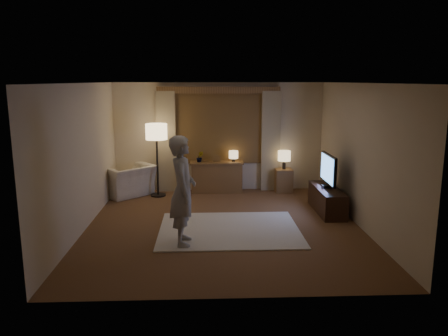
{
  "coord_description": "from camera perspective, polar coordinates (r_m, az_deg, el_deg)",
  "views": [
    {
      "loc": [
        -0.32,
        -7.71,
        2.65
      ],
      "look_at": [
        0.04,
        0.6,
        0.97
      ],
      "focal_mm": 35.0,
      "sensor_mm": 36.0,
      "label": 1
    }
  ],
  "objects": [
    {
      "name": "person",
      "position": [
        7.04,
        -5.42,
        -2.95
      ],
      "size": [
        0.45,
        0.66,
        1.78
      ],
      "primitive_type": "imported",
      "rotation": [
        0.0,
        0.0,
        1.6
      ],
      "color": "#B3ADA5",
      "rests_on": "rug"
    },
    {
      "name": "rug",
      "position": [
        7.93,
        0.7,
        -8.03
      ],
      "size": [
        2.5,
        2.0,
        0.02
      ],
      "primitive_type": "cube",
      "color": "beige",
      "rests_on": "floor"
    },
    {
      "name": "tv_stand",
      "position": [
        9.16,
        13.31,
        -4.08
      ],
      "size": [
        0.45,
        1.4,
        0.5
      ],
      "primitive_type": "cube",
      "color": "black",
      "rests_on": "floor"
    },
    {
      "name": "table_lamp_sideboard",
      "position": [
        10.38,
        1.25,
        1.7
      ],
      "size": [
        0.22,
        0.22,
        0.3
      ],
      "color": "black",
      "rests_on": "sideboard"
    },
    {
      "name": "table_lamp_side",
      "position": [
        10.48,
        7.88,
        1.52
      ],
      "size": [
        0.3,
        0.3,
        0.44
      ],
      "color": "black",
      "rests_on": "side_table"
    },
    {
      "name": "plant",
      "position": [
        10.37,
        -3.17,
        1.4
      ],
      "size": [
        0.16,
        0.13,
        0.3
      ],
      "primitive_type": "imported",
      "color": "#999999",
      "rests_on": "sideboard"
    },
    {
      "name": "side_table",
      "position": [
        10.6,
        7.79,
        -1.61
      ],
      "size": [
        0.4,
        0.4,
        0.56
      ],
      "primitive_type": "cube",
      "color": "brown",
      "rests_on": "floor"
    },
    {
      "name": "picture_frame",
      "position": [
        10.38,
        -0.96,
        1.15
      ],
      "size": [
        0.16,
        0.02,
        0.2
      ],
      "primitive_type": "cube",
      "color": "brown",
      "rests_on": "sideboard"
    },
    {
      "name": "floor_lamp",
      "position": [
        10.05,
        -8.81,
        4.2
      ],
      "size": [
        0.49,
        0.49,
        1.68
      ],
      "color": "black",
      "rests_on": "floor"
    },
    {
      "name": "tv",
      "position": [
        9.02,
        13.48,
        -0.21
      ],
      "size": [
        0.23,
        0.96,
        0.69
      ],
      "color": "black",
      "rests_on": "tv_stand"
    },
    {
      "name": "sideboard",
      "position": [
        10.47,
        -0.95,
        -1.27
      ],
      "size": [
        1.2,
        0.4,
        0.7
      ],
      "primitive_type": "cube",
      "color": "brown",
      "rests_on": "floor"
    },
    {
      "name": "room",
      "position": [
        8.32,
        -0.23,
        2.32
      ],
      "size": [
        5.04,
        5.54,
        2.64
      ],
      "color": "brown",
      "rests_on": "ground"
    },
    {
      "name": "armchair",
      "position": [
        10.42,
        -12.52,
        -1.57
      ],
      "size": [
        1.45,
        1.45,
        0.71
      ],
      "primitive_type": "imported",
      "rotation": [
        0.0,
        0.0,
        -2.4
      ],
      "color": "#F2E6C7",
      "rests_on": "floor"
    }
  ]
}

